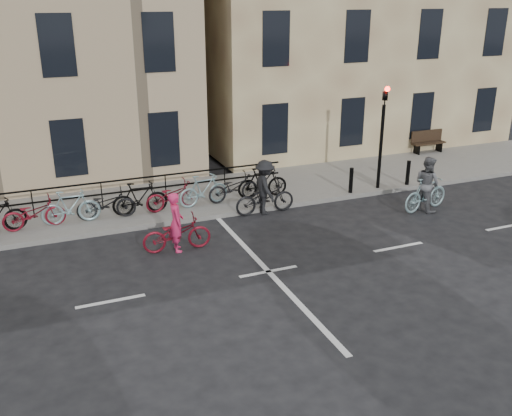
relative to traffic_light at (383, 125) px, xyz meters
name	(u,v)px	position (x,y,z in m)	size (l,w,h in m)	color
ground	(268,272)	(-6.20, -4.34, -2.45)	(120.00, 120.00, 0.00)	black
sidewalk	(81,213)	(-10.20, 1.66, -2.38)	(46.00, 4.00, 0.15)	slate
building_east	(334,7)	(2.80, 8.66, 3.70)	(14.00, 10.00, 12.00)	tan
traffic_light	(383,125)	(0.00, 0.00, 0.00)	(0.18, 0.30, 3.90)	black
bollard_east	(351,180)	(-1.20, -0.09, -1.85)	(0.14, 0.14, 0.90)	black
bollard_west	(408,173)	(1.20, -0.09, -1.85)	(0.14, 0.14, 0.90)	black
bench	(428,141)	(4.80, 3.39, -1.78)	(1.60, 0.41, 0.97)	black
parked_bikes	(122,201)	(-9.02, 0.70, -1.81)	(11.45, 1.23, 1.05)	black
cyclist_pink	(177,231)	(-8.02, -2.15, -1.87)	(1.94, 0.79, 1.69)	maroon
cyclist_grey	(426,189)	(0.37, -2.18, -1.72)	(1.95, 1.00, 1.82)	#88ABB2
cyclist_dark	(265,193)	(-4.63, -0.44, -1.75)	(2.01, 1.16, 1.78)	black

